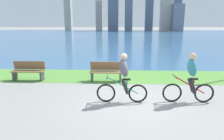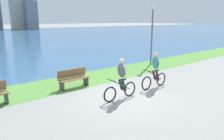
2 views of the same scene
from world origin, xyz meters
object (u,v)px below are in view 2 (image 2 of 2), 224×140
Objects in this scene: cyclist_trailing at (155,71)px; bench_far_along_path at (73,78)px; lamppost_tall at (152,27)px; cyclist_lead at (121,79)px.

cyclist_trailing reaches higher than bench_far_along_path.
lamppost_tall is at bearing 9.79° from bench_far_along_path.
cyclist_trailing is at bearing -137.67° from lamppost_tall.
bench_far_along_path is at bearing 106.38° from cyclist_lead.
lamppost_tall is (7.03, 1.21, 2.24)m from bench_far_along_path.
cyclist_trailing is 0.42× the size of lamppost_tall.
lamppost_tall is at bearing 42.33° from cyclist_trailing.
cyclist_lead is 2.70m from bench_far_along_path.
cyclist_lead is 7.56m from lamppost_tall.
bench_far_along_path is at bearing -170.21° from lamppost_tall.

